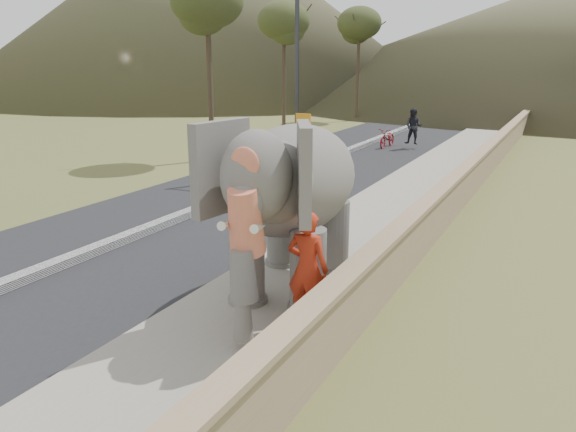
# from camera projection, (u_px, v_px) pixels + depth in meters

# --- Properties ---
(ground) EXTENTS (160.00, 160.00, 0.00)m
(ground) POSITION_uv_depth(u_px,v_px,m) (164.00, 394.00, 7.57)
(ground) COLOR olive
(ground) RESTS_ON ground
(road) EXTENTS (7.00, 120.00, 0.03)m
(road) POSITION_uv_depth(u_px,v_px,m) (240.00, 196.00, 18.33)
(road) COLOR black
(road) RESTS_ON ground
(median) EXTENTS (0.35, 120.00, 0.22)m
(median) POSITION_uv_depth(u_px,v_px,m) (240.00, 193.00, 18.30)
(median) COLOR black
(median) RESTS_ON ground
(walkway) EXTENTS (3.00, 120.00, 0.15)m
(walkway) POSITION_uv_depth(u_px,v_px,m) (388.00, 213.00, 16.12)
(walkway) COLOR #9E9687
(walkway) RESTS_ON ground
(parapet) EXTENTS (0.30, 120.00, 1.10)m
(parapet) POSITION_uv_depth(u_px,v_px,m) (447.00, 204.00, 15.27)
(parapet) COLOR tan
(parapet) RESTS_ON ground
(lamppost) EXTENTS (1.76, 0.36, 8.00)m
(lamppost) POSITION_uv_depth(u_px,v_px,m) (305.00, 44.00, 20.49)
(lamppost) COLOR #2B2B2F
(lamppost) RESTS_ON ground
(signboard) EXTENTS (0.60, 0.08, 2.40)m
(signboard) POSITION_uv_depth(u_px,v_px,m) (303.00, 134.00, 20.88)
(signboard) COLOR #2D2D33
(signboard) RESTS_ON ground
(hill_left) EXTENTS (60.00, 60.00, 22.00)m
(hill_left) POSITION_uv_depth(u_px,v_px,m) (202.00, 2.00, 68.36)
(hill_left) COLOR brown
(hill_left) RESTS_ON ground
(elephant_and_man) EXTENTS (2.98, 4.80, 3.24)m
(elephant_and_man) POSITION_uv_depth(u_px,v_px,m) (294.00, 204.00, 10.41)
(elephant_and_man) COLOR slate
(elephant_and_man) RESTS_ON ground
(motorcyclist) EXTENTS (2.10, 1.88, 2.01)m
(motorcyclist) POSITION_uv_depth(u_px,v_px,m) (399.00, 133.00, 27.93)
(motorcyclist) COLOR maroon
(motorcyclist) RESTS_ON ground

